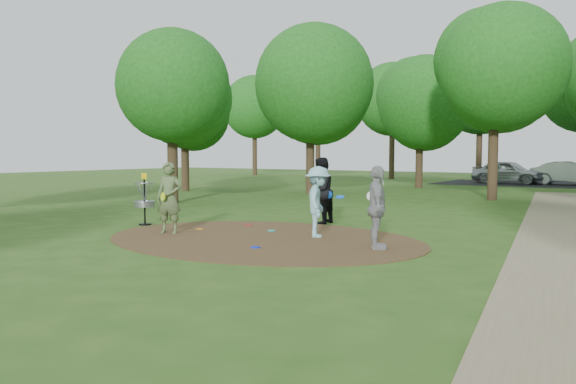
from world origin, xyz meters
The scene contains 16 objects.
ground centered at (0.00, 0.00, 0.00)m, with size 100.00×100.00×0.00m, color #2D5119.
dirt_clearing centered at (0.00, 0.00, 0.01)m, with size 8.40×8.40×0.02m, color #47301C.
footpath centered at (6.50, 2.00, 0.01)m, with size 2.00×40.00×0.01m, color #8C7A5B.
parking_lot centered at (2.00, 30.00, 0.00)m, with size 14.00×8.00×0.01m, color black.
player_observer_with_disc centered at (-2.57, -0.60, 0.95)m, with size 0.81×0.67×1.89m.
player_throwing_with_disc centered at (1.06, 0.97, 0.90)m, with size 1.30×1.34×1.80m.
player_walking_with_disc centered at (-0.28, 3.43, 1.00)m, with size 0.83×0.99×2.00m.
player_waiting_with_disc centered at (3.05, 0.13, 0.93)m, with size 0.93×1.17×1.86m.
disc_ground_cyan centered at (-0.53, 1.19, 0.03)m, with size 0.22×0.22×0.02m, color #17B5B9.
disc_ground_blue centered at (0.71, -1.22, 0.03)m, with size 0.22×0.22×0.02m, color #0D22E4.
disc_ground_red centered at (-1.70, 1.68, 0.03)m, with size 0.22×0.22×0.02m, color red.
car_left centered at (-0.39, 29.76, 0.82)m, with size 1.93×4.81×1.64m, color #A7AAAE.
car_right centered at (3.47, 30.02, 0.79)m, with size 1.67×4.80×1.58m, color #B1B5B9.
disc_ground_orange centered at (-2.39, 0.37, 0.03)m, with size 0.22×0.22×0.02m, color orange.
disc_golf_basket centered at (-4.50, 0.30, 0.87)m, with size 0.63×0.63×1.54m.
tree_ring centered at (1.47, 9.28, 5.15)m, with size 36.81×45.35×8.70m.
Camera 1 is at (8.14, -11.22, 2.14)m, focal length 35.00 mm.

